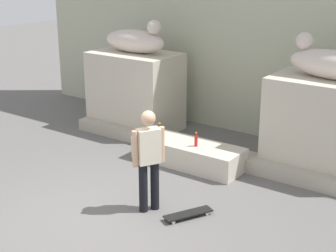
% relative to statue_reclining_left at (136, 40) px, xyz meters
% --- Properties ---
extents(ground_plane, '(40.00, 40.00, 0.00)m').
position_rel_statue_reclining_left_xyz_m(ground_plane, '(2.20, -3.87, -2.08)').
color(ground_plane, '#605E5B').
extents(facade_wall, '(11.93, 0.60, 5.97)m').
position_rel_statue_reclining_left_xyz_m(facade_wall, '(2.20, 1.43, 0.90)').
color(facade_wall, '#B5B79B').
rests_on(facade_wall, ground_plane).
extents(pedestal_left, '(1.99, 1.30, 1.80)m').
position_rel_statue_reclining_left_xyz_m(pedestal_left, '(-0.04, -0.00, -1.18)').
color(pedestal_left, beige).
rests_on(pedestal_left, ground_plane).
extents(pedestal_right, '(1.99, 1.30, 1.80)m').
position_rel_statue_reclining_left_xyz_m(pedestal_right, '(4.43, -0.00, -1.18)').
color(pedestal_right, beige).
rests_on(pedestal_right, ground_plane).
extents(statue_reclining_left, '(1.61, 0.58, 0.78)m').
position_rel_statue_reclining_left_xyz_m(statue_reclining_left, '(0.00, 0.00, 0.00)').
color(statue_reclining_left, beige).
rests_on(statue_reclining_left, pedestal_left).
extents(statue_reclining_right, '(1.67, 0.82, 0.78)m').
position_rel_statue_reclining_left_xyz_m(statue_reclining_right, '(4.39, 0.01, 0.00)').
color(statue_reclining_right, beige).
rests_on(statue_reclining_right, pedestal_right).
extents(ledge_block, '(2.22, 0.78, 0.46)m').
position_rel_statue_reclining_left_xyz_m(ledge_block, '(2.20, -1.18, -1.86)').
color(ledge_block, beige).
rests_on(ledge_block, ground_plane).
extents(skater, '(0.35, 0.48, 1.67)m').
position_rel_statue_reclining_left_xyz_m(skater, '(2.72, -3.11, -1.16)').
color(skater, black).
rests_on(skater, ground_plane).
extents(skateboard, '(0.55, 0.80, 0.08)m').
position_rel_statue_reclining_left_xyz_m(skateboard, '(3.38, -2.97, -2.02)').
color(skateboard, black).
rests_on(skateboard, ground_plane).
extents(bottle_brown, '(0.08, 0.08, 0.25)m').
position_rel_statue_reclining_left_xyz_m(bottle_brown, '(1.49, -1.14, -1.53)').
color(bottle_brown, '#593314').
rests_on(bottle_brown, ledge_block).
extents(bottle_red, '(0.07, 0.07, 0.28)m').
position_rel_statue_reclining_left_xyz_m(bottle_red, '(2.43, -1.26, -1.52)').
color(bottle_red, red).
rests_on(bottle_red, ledge_block).
extents(stair_step, '(6.46, 0.50, 0.26)m').
position_rel_statue_reclining_left_xyz_m(stair_step, '(2.20, -0.67, -1.95)').
color(stair_step, '#A9A08F').
rests_on(stair_step, ground_plane).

